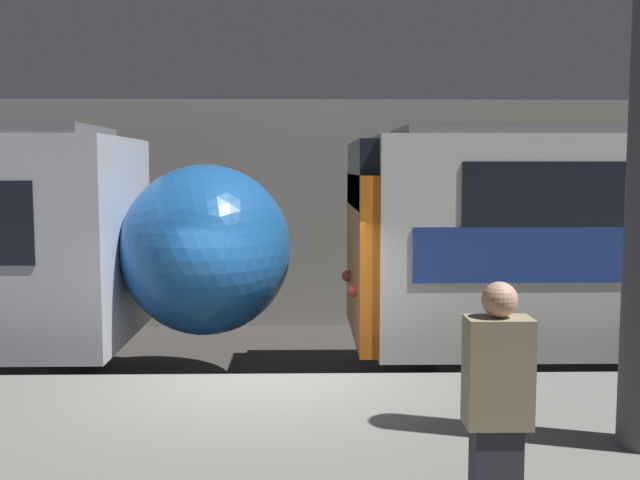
{
  "coord_description": "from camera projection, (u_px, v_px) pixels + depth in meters",
  "views": [
    {
      "loc": [
        0.5,
        -7.99,
        3.18
      ],
      "look_at": [
        0.68,
        1.08,
        2.29
      ],
      "focal_mm": 42.0,
      "sensor_mm": 36.0,
      "label": 1
    }
  ],
  "objects": [
    {
      "name": "station_rear_barrier",
      "position": [
        280.0,
        214.0,
        14.87
      ],
      "size": [
        50.0,
        0.15,
        4.49
      ],
      "color": "#9E998E",
      "rests_on": "ground"
    },
    {
      "name": "ground_plane",
      "position": [
        260.0,
        456.0,
        8.25
      ],
      "size": [
        120.0,
        120.0,
        0.0
      ],
      "primitive_type": "plane",
      "color": "#33302D"
    },
    {
      "name": "person_waiting",
      "position": [
        497.0,
        410.0,
        4.37
      ],
      "size": [
        0.38,
        0.24,
        1.59
      ],
      "color": "#2D2D38",
      "rests_on": "platform"
    }
  ]
}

